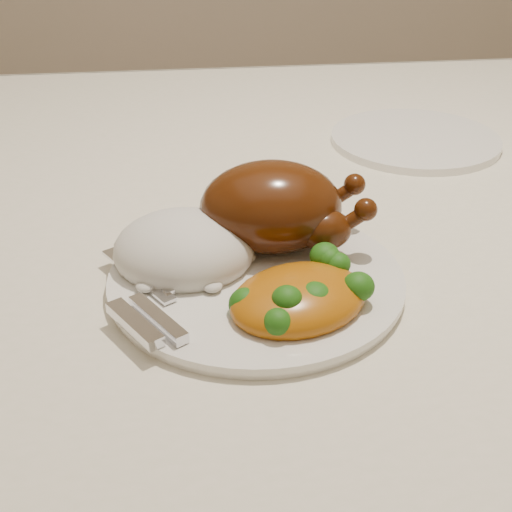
{
  "coord_description": "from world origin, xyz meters",
  "views": [
    {
      "loc": [
        -0.14,
        -0.72,
        1.11
      ],
      "look_at": [
        -0.08,
        -0.19,
        0.8
      ],
      "focal_mm": 50.0,
      "sensor_mm": 36.0,
      "label": 1
    }
  ],
  "objects": [
    {
      "name": "roast_chicken",
      "position": [
        -0.06,
        -0.14,
        0.82
      ],
      "size": [
        0.16,
        0.11,
        0.08
      ],
      "rotation": [
        0.0,
        0.0,
        -0.05
      ],
      "color": "#4D1D08",
      "rests_on": "dinner_plate"
    },
    {
      "name": "cutlery",
      "position": [
        -0.18,
        -0.24,
        0.78
      ],
      "size": [
        0.08,
        0.16,
        0.01
      ],
      "rotation": [
        0.0,
        0.0,
        0.55
      ],
      "color": "silver",
      "rests_on": "dinner_plate"
    },
    {
      "name": "side_plate",
      "position": [
        0.16,
        0.13,
        0.77
      ],
      "size": [
        0.29,
        0.29,
        0.01
      ],
      "primitive_type": "cylinder",
      "rotation": [
        0.0,
        0.0,
        0.42
      ],
      "color": "white",
      "rests_on": "tablecloth"
    },
    {
      "name": "dinner_plate",
      "position": [
        -0.08,
        -0.19,
        0.77
      ],
      "size": [
        0.27,
        0.27,
        0.01
      ],
      "primitive_type": "cylinder",
      "rotation": [
        0.0,
        0.0,
        -0.07
      ],
      "color": "white",
      "rests_on": "tablecloth"
    },
    {
      "name": "tablecloth",
      "position": [
        0.0,
        0.0,
        0.74
      ],
      "size": [
        1.73,
        1.03,
        0.18
      ],
      "color": "#F1E6CF",
      "rests_on": "dining_table"
    },
    {
      "name": "mac_and_cheese",
      "position": [
        -0.05,
        -0.25,
        0.79
      ],
      "size": [
        0.15,
        0.13,
        0.05
      ],
      "rotation": [
        0.0,
        0.0,
        0.43
      ],
      "color": "#B0620B",
      "rests_on": "dinner_plate"
    },
    {
      "name": "rice_mound",
      "position": [
        -0.14,
        -0.16,
        0.79
      ],
      "size": [
        0.14,
        0.13,
        0.07
      ],
      "rotation": [
        0.0,
        0.0,
        -0.12
      ],
      "color": "silver",
      "rests_on": "dinner_plate"
    },
    {
      "name": "dining_table",
      "position": [
        0.0,
        0.0,
        0.67
      ],
      "size": [
        1.6,
        0.9,
        0.76
      ],
      "color": "brown",
      "rests_on": "floor"
    }
  ]
}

